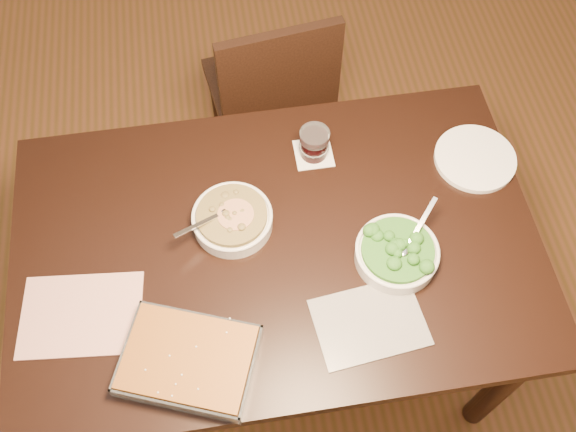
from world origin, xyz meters
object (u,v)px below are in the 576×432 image
object	(u,v)px
table	(277,258)
baking_dish	(189,360)
broccoli_bowl	(397,253)
chair_far	(272,93)
dinner_plate	(475,158)
wine_tumbler	(314,143)
stew_bowl	(232,219)

from	to	relation	value
table	baking_dish	xyz separation A→B (m)	(-0.25, -0.29, 0.12)
table	broccoli_bowl	xyz separation A→B (m)	(0.30, -0.09, 0.13)
baking_dish	chair_far	distance (m)	1.13
baking_dish	dinner_plate	size ratio (longest dim) A/B	1.60
table	baking_dish	size ratio (longest dim) A/B	3.77
wine_tumbler	dinner_plate	world-z (taller)	wine_tumbler
table	dinner_plate	distance (m)	0.63
table	chair_far	world-z (taller)	chair_far
table	stew_bowl	distance (m)	0.18
stew_bowl	chair_far	distance (m)	0.76
stew_bowl	dinner_plate	xyz separation A→B (m)	(0.71, 0.10, -0.02)
chair_far	stew_bowl	bearing A→B (deg)	65.59
broccoli_bowl	stew_bowl	bearing A→B (deg)	157.74
dinner_plate	chair_far	distance (m)	0.81
broccoli_bowl	dinner_plate	size ratio (longest dim) A/B	0.94
chair_far	baking_dish	bearing A→B (deg)	63.72
broccoli_bowl	wine_tumbler	size ratio (longest dim) A/B	2.32
stew_bowl	baking_dish	xyz separation A→B (m)	(-0.14, -0.37, -0.00)
table	baking_dish	bearing A→B (deg)	-130.55
stew_bowl	broccoli_bowl	bearing A→B (deg)	-22.26
broccoli_bowl	chair_far	xyz separation A→B (m)	(-0.21, 0.84, -0.29)
chair_far	wine_tumbler	bearing A→B (deg)	88.89
broccoli_bowl	chair_far	bearing A→B (deg)	104.12
table	chair_far	size ratio (longest dim) A/B	1.61
baking_dish	chair_far	size ratio (longest dim) A/B	0.43
wine_tumbler	dinner_plate	size ratio (longest dim) A/B	0.41
wine_tumbler	broccoli_bowl	bearing A→B (deg)	-67.20
table	chair_far	bearing A→B (deg)	83.14
baking_dish	chair_far	xyz separation A→B (m)	(0.34, 1.04, -0.29)
stew_bowl	chair_far	world-z (taller)	chair_far
broccoli_bowl	dinner_plate	distance (m)	0.40
baking_dish	stew_bowl	bearing A→B (deg)	89.33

